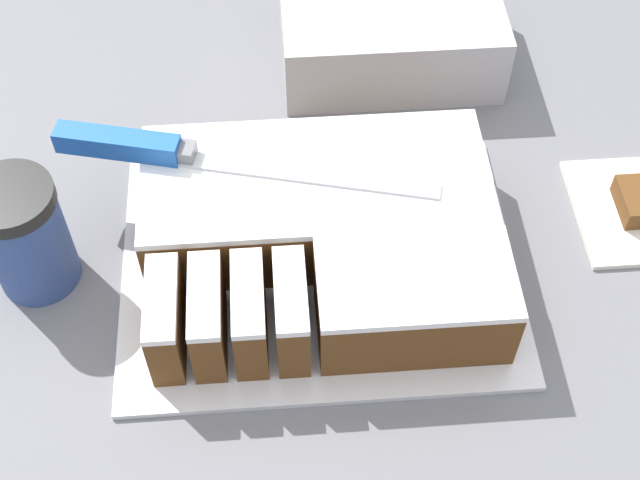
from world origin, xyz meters
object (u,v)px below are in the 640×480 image
at_px(cake_board, 320,266).
at_px(storage_box, 390,32).
at_px(cake, 326,236).
at_px(knife, 156,150).
at_px(coffee_cup, 25,236).

distance_m(cake_board, storage_box, 0.30).
xyz_separation_m(cake, knife, (-0.15, 0.07, 0.05)).
height_order(cake, knife, knife).
bearing_deg(coffee_cup, knife, 29.99).
relative_size(cake_board, cake, 1.16).
distance_m(cake, coffee_cup, 0.27).
bearing_deg(cake_board, knife, 151.40).
relative_size(cake, knife, 0.91).
bearing_deg(knife, coffee_cup, -136.22).
height_order(knife, coffee_cup, coffee_cup).
xyz_separation_m(cake_board, storage_box, (0.10, 0.28, 0.04)).
height_order(cake, storage_box, storage_box).
distance_m(cake_board, knife, 0.18).
xyz_separation_m(knife, storage_box, (0.24, 0.20, -0.05)).
bearing_deg(coffee_cup, cake_board, -2.44).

